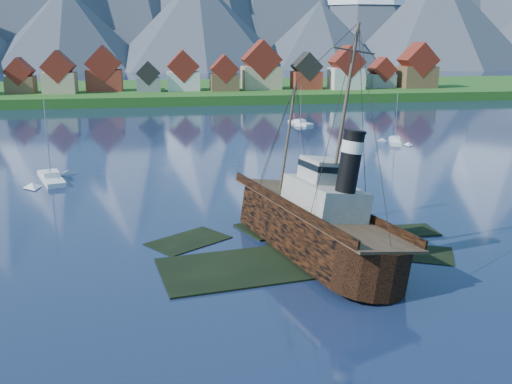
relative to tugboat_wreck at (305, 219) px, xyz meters
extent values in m
plane|color=#16213E|center=(-2.60, -2.49, -2.93)|extent=(1400.00, 1400.00, 0.00)
cube|color=black|center=(-5.60, -4.49, -3.25)|extent=(19.08, 11.42, 1.00)
cube|color=black|center=(3.40, 1.51, -3.31)|extent=(15.15, 9.76, 1.00)
cube|color=black|center=(-0.60, 6.51, -3.21)|extent=(11.45, 9.06, 1.00)
cube|color=black|center=(9.40, -3.49, -3.35)|extent=(10.27, 8.34, 1.00)
cube|color=black|center=(-11.60, 3.51, -3.33)|extent=(9.42, 8.68, 1.00)
cube|color=black|center=(12.40, 2.51, -3.28)|extent=(6.00, 4.00, 1.00)
cube|color=#204814|center=(-2.60, 167.51, -2.93)|extent=(600.00, 80.00, 3.20)
cube|color=#3F3D38|center=(-2.60, 129.51, -2.93)|extent=(600.00, 2.50, 2.00)
cube|color=brown|center=(-58.60, 150.51, 2.82)|extent=(9.00, 8.00, 5.50)
cube|color=maroon|center=(-58.60, 150.51, 7.19)|extent=(9.16, 8.16, 9.16)
cube|color=tan|center=(-45.60, 147.51, 3.47)|extent=(10.50, 9.00, 6.80)
cube|color=maroon|center=(-45.60, 147.51, 8.76)|extent=(10.69, 9.18, 10.69)
cube|color=maroon|center=(-31.60, 153.51, 3.67)|extent=(12.00, 8.50, 7.20)
cube|color=maroon|center=(-31.60, 153.51, 9.43)|extent=(12.22, 8.67, 12.22)
cube|color=slate|center=(-16.60, 148.51, 2.47)|extent=(8.00, 7.00, 4.80)
cube|color=black|center=(-16.60, 148.51, 6.31)|extent=(8.15, 7.14, 8.15)
cube|color=beige|center=(-4.60, 151.51, 3.27)|extent=(11.00, 9.50, 6.40)
cube|color=maroon|center=(-4.60, 151.51, 8.45)|extent=(11.20, 9.69, 11.20)
cube|color=brown|center=(9.40, 147.51, 2.97)|extent=(9.50, 8.00, 5.80)
cube|color=maroon|center=(9.40, 147.51, 7.58)|extent=(9.67, 8.16, 9.67)
cube|color=tan|center=(23.40, 152.51, 4.07)|extent=(13.50, 10.00, 8.00)
cube|color=maroon|center=(23.40, 152.51, 10.50)|extent=(13.75, 10.20, 13.75)
cube|color=maroon|center=(39.40, 149.51, 3.17)|extent=(10.00, 8.50, 6.20)
cube|color=black|center=(39.40, 149.51, 8.07)|extent=(10.18, 8.67, 10.18)
cube|color=beige|center=(53.40, 146.51, 3.82)|extent=(11.50, 9.00, 7.50)
cube|color=maroon|center=(53.40, 146.51, 9.64)|extent=(11.71, 9.18, 11.71)
cube|color=slate|center=(68.40, 150.51, 2.57)|extent=(9.00, 7.50, 5.00)
cube|color=maroon|center=(68.40, 150.51, 6.69)|extent=(9.16, 7.65, 9.16)
cube|color=brown|center=(81.40, 148.51, 3.97)|extent=(12.50, 10.00, 7.80)
cube|color=maroon|center=(81.40, 148.51, 10.12)|extent=(12.73, 10.20, 12.73)
cone|color=#2D333D|center=(-72.60, 371.51, 24.07)|extent=(120.00, 120.00, 58.00)
cone|color=#2D333D|center=(17.40, 366.51, 28.07)|extent=(136.00, 136.00, 66.00)
cone|color=#2D333D|center=(107.40, 370.51, 20.07)|extent=(110.00, 110.00, 50.00)
cone|color=#2D333D|center=(197.40, 367.51, 32.57)|extent=(150.00, 150.00, 75.00)
cube|color=black|center=(0.00, -1.46, -0.73)|extent=(6.82, 19.65, 4.09)
cone|color=black|center=(0.00, 11.29, -0.73)|extent=(6.82, 6.82, 6.82)
cylinder|color=black|center=(0.00, -11.29, -0.73)|extent=(6.82, 6.82, 4.09)
cube|color=#4C3826|center=(0.00, -1.46, 1.41)|extent=(6.69, 25.93, 0.24)
cube|color=black|center=(-3.28, -1.46, 1.85)|extent=(0.19, 25.11, 0.88)
cube|color=black|center=(3.28, -1.46, 1.85)|extent=(0.19, 25.11, 0.88)
cube|color=#ADA89E|center=(0.00, -2.93, 2.87)|extent=(5.07, 8.29, 2.92)
cube|color=#ADA89E|center=(0.00, -1.95, 5.41)|extent=(3.51, 3.90, 2.14)
cylinder|color=black|center=(0.00, -6.14, 7.06)|extent=(1.85, 1.85, 5.46)
cylinder|color=silver|center=(0.00, -6.14, 8.43)|extent=(1.95, 1.95, 1.07)
cylinder|color=#473828|center=(0.00, 6.33, 7.36)|extent=(0.27, 0.27, 11.70)
cylinder|color=#473828|center=(0.00, -3.90, 12.82)|extent=(0.31, 0.31, 12.67)
cube|color=silver|center=(-30.21, 33.31, -2.82)|extent=(5.64, 10.55, 1.30)
cube|color=silver|center=(-30.21, 33.31, -1.80)|extent=(3.04, 3.43, 0.76)
cylinder|color=gray|center=(-30.21, 33.31, 3.44)|extent=(0.15, 0.15, 11.23)
cube|color=silver|center=(33.14, 54.76, -2.84)|extent=(4.53, 8.18, 1.13)
cube|color=silver|center=(33.14, 54.76, -1.95)|extent=(2.40, 2.69, 0.66)
cylinder|color=gray|center=(33.14, 54.76, 2.60)|extent=(0.13, 0.13, 9.76)
cube|color=silver|center=(20.75, 83.80, -2.85)|extent=(4.64, 8.78, 1.02)
cube|color=silver|center=(20.75, 83.80, -2.03)|extent=(2.52, 2.85, 0.60)
cylinder|color=gray|center=(20.75, 83.80, 2.10)|extent=(0.12, 0.12, 8.87)
camera|label=1|loc=(-14.28, -53.07, 17.51)|focal=40.00mm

